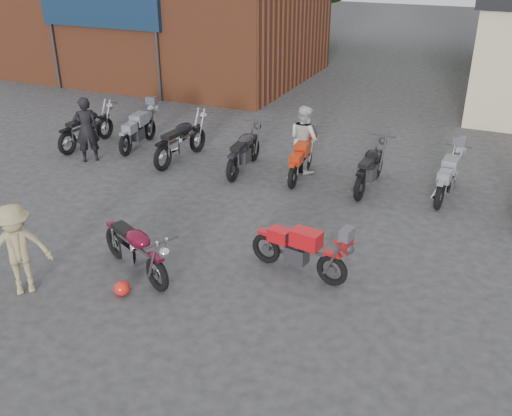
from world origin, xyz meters
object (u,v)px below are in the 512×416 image
at_px(row_bike_5, 370,165).
at_px(person_light, 304,139).
at_px(sportbike, 300,248).
at_px(row_bike_3, 244,148).
at_px(vintage_motorcycle, 135,246).
at_px(row_bike_6, 448,175).
at_px(row_bike_0, 87,126).
at_px(person_tan, 18,250).
at_px(row_bike_2, 181,138).
at_px(row_bike_4, 301,158).
at_px(person_dark, 86,130).
at_px(helmet, 122,288).
at_px(row_bike_1, 138,128).

bearing_deg(row_bike_5, person_light, 78.55).
xyz_separation_m(sportbike, row_bike_3, (-2.95, 4.03, 0.06)).
distance_m(vintage_motorcycle, row_bike_6, 7.16).
bearing_deg(sportbike, row_bike_6, 76.26).
bearing_deg(vintage_motorcycle, row_bike_3, 119.17).
bearing_deg(row_bike_3, vintage_motorcycle, 179.89).
relative_size(vintage_motorcycle, row_bike_0, 0.95).
xyz_separation_m(vintage_motorcycle, row_bike_3, (-0.36, 5.19, 0.02)).
distance_m(sportbike, person_tan, 4.67).
xyz_separation_m(sportbike, person_light, (-1.60, 4.64, 0.30)).
bearing_deg(row_bike_2, person_light, -73.82).
bearing_deg(row_bike_4, person_dark, 97.95).
xyz_separation_m(person_dark, person_tan, (2.95, -5.35, -0.06)).
bearing_deg(row_bike_3, person_light, -69.54).
distance_m(person_dark, row_bike_2, 2.44).
xyz_separation_m(vintage_motorcycle, row_bike_4, (1.11, 5.31, -0.04)).
bearing_deg(person_light, helmet, 113.01).
distance_m(sportbike, row_bike_5, 4.21).
height_order(row_bike_1, row_bike_2, row_bike_2).
height_order(row_bike_3, row_bike_6, row_bike_3).
height_order(sportbike, row_bike_6, row_bike_6).
relative_size(person_light, row_bike_5, 0.83).
relative_size(person_tan, row_bike_2, 0.74).
xyz_separation_m(person_light, row_bike_3, (-1.35, -0.61, -0.25)).
distance_m(vintage_motorcycle, person_light, 5.89).
bearing_deg(row_bike_5, row_bike_2, 94.68).
bearing_deg(helmet, row_bike_3, 94.80).
relative_size(vintage_motorcycle, person_light, 1.17).
bearing_deg(person_light, person_dark, 47.81).
distance_m(row_bike_4, row_bike_6, 3.41).
xyz_separation_m(person_light, row_bike_6, (3.52, -0.23, -0.29)).
bearing_deg(person_dark, sportbike, 112.18).
height_order(person_dark, row_bike_4, person_dark).
height_order(person_tan, row_bike_3, person_tan).
height_order(row_bike_2, row_bike_5, row_bike_2).
xyz_separation_m(helmet, row_bike_4, (0.97, 5.95, 0.40)).
bearing_deg(sportbike, row_bike_4, 119.49).
xyz_separation_m(person_tan, row_bike_5, (4.20, 6.57, -0.21)).
bearing_deg(row_bike_2, row_bike_3, -84.39).
relative_size(person_light, row_bike_6, 0.89).
relative_size(sportbike, row_bike_1, 0.95).
xyz_separation_m(helmet, person_light, (0.86, 6.44, 0.71)).
height_order(sportbike, helmet, sportbike).
distance_m(person_tan, row_bike_1, 7.19).
bearing_deg(person_tan, vintage_motorcycle, -6.12).
relative_size(row_bike_4, row_bike_6, 0.96).
bearing_deg(row_bike_4, row_bike_5, -92.22).
height_order(vintage_motorcycle, row_bike_3, row_bike_3).
bearing_deg(row_bike_3, row_bike_0, 87.52).
bearing_deg(row_bike_6, row_bike_1, 94.97).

